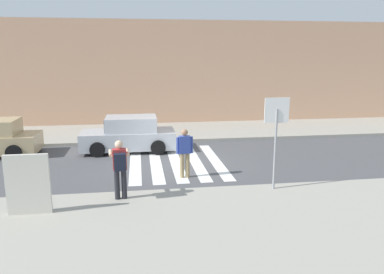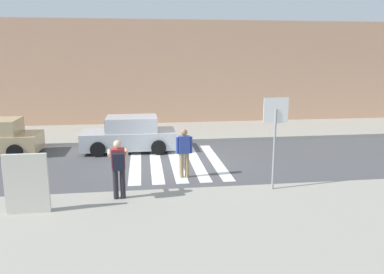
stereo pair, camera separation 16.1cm
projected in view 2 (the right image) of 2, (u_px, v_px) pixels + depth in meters
name	position (u px, v px, depth m)	size (l,w,h in m)	color
ground_plane	(176.00, 163.00, 14.78)	(120.00, 120.00, 0.00)	#4C4C4F
sidewalk_near	(200.00, 235.00, 8.76)	(60.00, 6.00, 0.14)	#9E998C
sidewalk_far	(166.00, 132.00, 20.57)	(60.00, 4.80, 0.14)	#9E998C
building_facade_far	(161.00, 72.00, 24.18)	(56.00, 4.00, 6.22)	tan
crosswalk_stripe_0	(136.00, 163.00, 14.76)	(0.44, 5.20, 0.01)	silver
crosswalk_stripe_1	(156.00, 163.00, 14.87)	(0.44, 5.20, 0.01)	silver
crosswalk_stripe_2	(176.00, 162.00, 14.97)	(0.44, 5.20, 0.01)	silver
crosswalk_stripe_3	(196.00, 161.00, 15.07)	(0.44, 5.20, 0.01)	silver
crosswalk_stripe_4	(215.00, 161.00, 15.18)	(0.44, 5.20, 0.01)	silver
stop_sign	(275.00, 123.00, 11.16)	(0.76, 0.08, 2.83)	gray
photographer_with_backpack	(118.00, 164.00, 10.58)	(0.63, 0.88, 1.72)	#232328
pedestrian_crossing	(184.00, 150.00, 12.92)	(0.58, 0.26, 1.72)	tan
parked_car_silver	(130.00, 135.00, 16.61)	(4.10, 1.92, 1.55)	#B7BABF
advertising_board	(27.00, 184.00, 9.67)	(1.10, 0.11, 1.60)	beige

